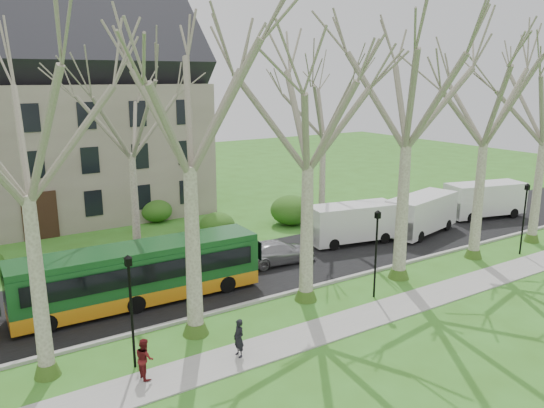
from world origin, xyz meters
The scene contains 16 objects.
ground centered at (0.00, 0.00, 0.00)m, with size 120.00×120.00×0.00m, color #376E1F.
sidewalk centered at (0.00, -2.50, 0.03)m, with size 70.00×2.00×0.06m, color gray.
road centered at (0.00, 5.50, 0.03)m, with size 80.00×8.00×0.06m, color black.
curb centered at (0.00, 1.50, 0.07)m, with size 80.00×0.25×0.14m, color #A5A39E.
building centered at (-6.00, 24.00, 8.07)m, with size 26.50×12.20×16.00m.
tree_row_verge centered at (0.00, 0.30, 7.00)m, with size 49.00×7.00×14.00m.
tree_row_far centered at (-1.33, 11.00, 6.00)m, with size 33.00×7.00×12.00m.
lamp_row centered at (0.00, -1.00, 2.57)m, with size 36.22×0.22×4.30m.
hedges centered at (-4.67, 14.00, 1.00)m, with size 30.60×8.60×2.00m.
bus_follow centered at (-3.87, 4.46, 1.50)m, with size 11.50×2.40×2.87m, color #14491E, non-canonical shape.
sedan centered at (4.58, 5.50, 0.72)m, with size 1.86×4.57×1.33m, color #A1A0A4.
van_a centered at (10.78, 6.16, 1.32)m, with size 5.76×2.09×2.51m, color silver, non-canonical shape.
van_b centered at (16.17, 5.24, 1.37)m, with size 6.02×2.19×2.63m, color silver, non-canonical shape.
van_c centered at (23.52, 5.64, 1.38)m, with size 6.04×2.19×2.63m, color silver, non-canonical shape.
pedestrian_a centered at (-2.39, -2.48, 0.81)m, with size 0.55×0.36×1.50m, color black.
pedestrian_b centered at (-5.94, -1.98, 0.81)m, with size 0.73×0.57×1.50m, color #5A1416.
Camera 1 is at (-11.26, -18.73, 10.55)m, focal length 35.00 mm.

